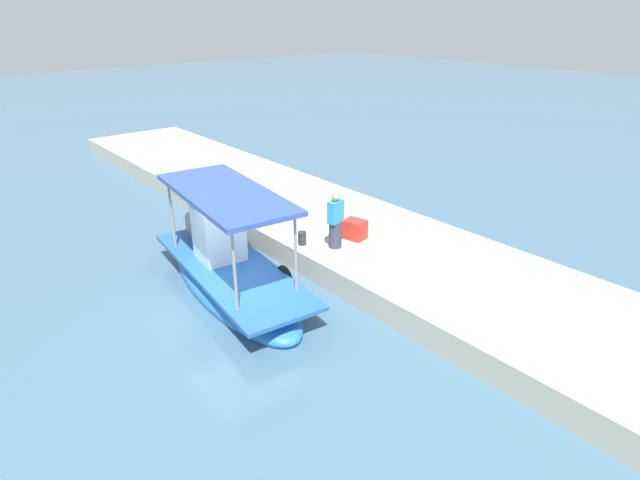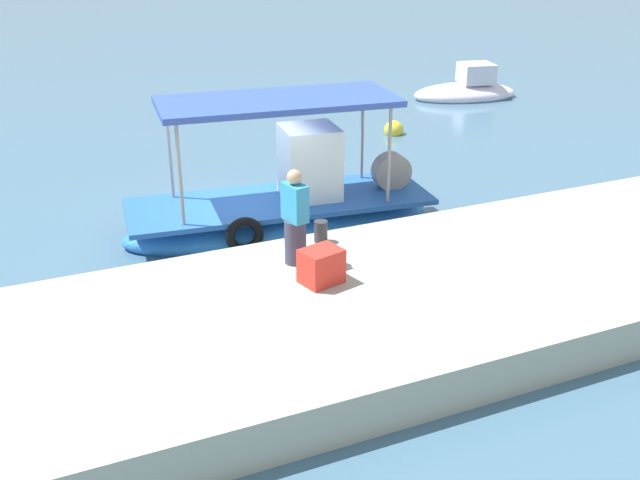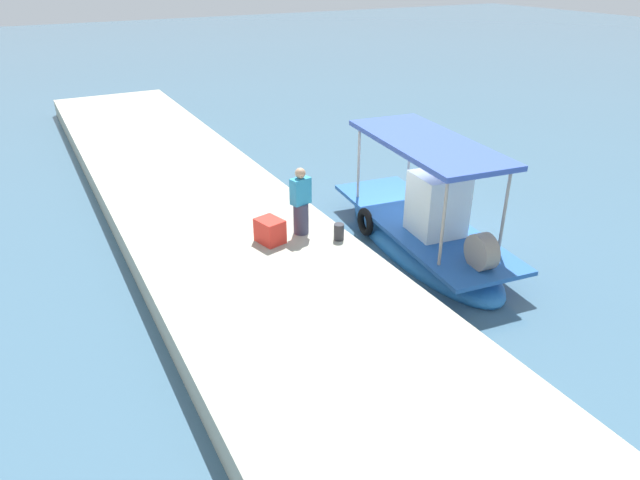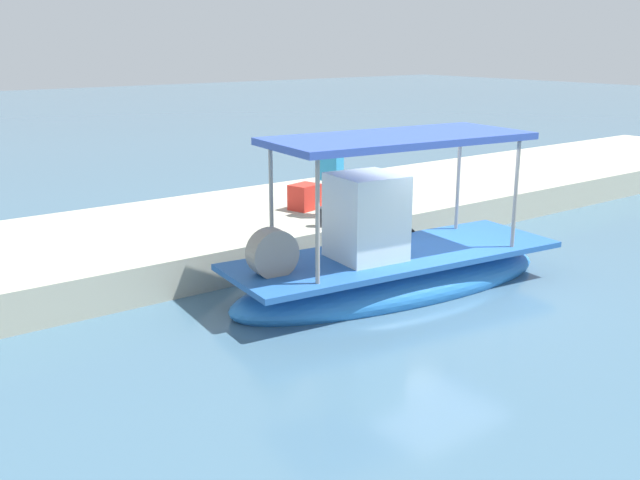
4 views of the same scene
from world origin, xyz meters
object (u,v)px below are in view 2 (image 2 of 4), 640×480
object	(u,v)px
main_fishing_boat	(285,208)
fisherman_near_bollard	(295,221)
marker_buoy	(394,130)
moored_boat_near	(466,91)
cargo_crate	(321,266)
mooring_bollard	(321,231)

from	to	relation	value
main_fishing_boat	fisherman_near_bollard	xyz separation A→B (m)	(-0.94, -2.89, 0.95)
marker_buoy	moored_boat_near	bearing A→B (deg)	33.61
cargo_crate	marker_buoy	world-z (taller)	cargo_crate
fisherman_near_bollard	cargo_crate	size ratio (longest dim) A/B	2.64
mooring_bollard	moored_boat_near	xyz separation A→B (m)	(10.47, 10.87, -0.65)
main_fishing_boat	marker_buoy	distance (m)	7.89
mooring_bollard	main_fishing_boat	bearing A→B (deg)	84.94
cargo_crate	main_fishing_boat	bearing A→B (deg)	77.30
main_fishing_boat	fisherman_near_bollard	bearing A→B (deg)	-107.91
fisherman_near_bollard	cargo_crate	bearing A→B (deg)	-83.74
cargo_crate	mooring_bollard	bearing A→B (deg)	66.27
fisherman_near_bollard	marker_buoy	world-z (taller)	fisherman_near_bollard
main_fishing_boat	mooring_bollard	bearing A→B (deg)	-95.06
mooring_bollard	moored_boat_near	world-z (taller)	moored_boat_near
fisherman_near_bollard	main_fishing_boat	bearing A→B (deg)	72.09
marker_buoy	cargo_crate	bearing A→B (deg)	-125.03
main_fishing_boat	fisherman_near_bollard	distance (m)	3.19
marker_buoy	main_fishing_boat	bearing A→B (deg)	-135.67
cargo_crate	marker_buoy	bearing A→B (deg)	54.97
fisherman_near_bollard	cargo_crate	xyz separation A→B (m)	(0.09, -0.84, -0.46)
mooring_bollard	marker_buoy	world-z (taller)	mooring_bollard
mooring_bollard	moored_boat_near	size ratio (longest dim) A/B	0.10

